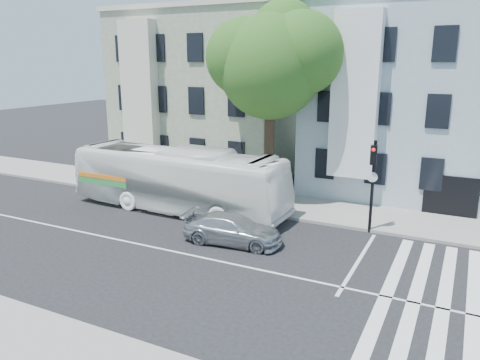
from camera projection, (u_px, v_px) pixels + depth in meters
The scene contains 10 objects.
ground at pixel (188, 255), 19.43m from camera, with size 120.00×120.00×0.00m, color black.
sidewalk_far at pixel (265, 202), 26.34m from camera, with size 80.00×4.00×0.15m, color gray.
sidewalk_near at pixel (25, 360), 12.48m from camera, with size 80.00×4.00×0.15m, color gray.
building_left at pixel (216, 94), 34.10m from camera, with size 12.00×10.00×11.00m, color gray.
building_right at pixel (420, 101), 28.03m from camera, with size 12.00×10.00×11.00m, color #96A9B2.
street_tree at pixel (273, 61), 25.04m from camera, with size 7.30×5.90×11.10m.
bus at pixel (178, 179), 24.81m from camera, with size 12.27×2.87×3.42m, color white.
sedan at pixel (233, 229), 20.52m from camera, with size 4.42×1.80×1.28m, color #B3B6BB.
hedge at pixel (211, 195), 26.27m from camera, with size 8.50×0.84×0.70m, color #2F601F, non-canonical shape.
traffic_signal at pixel (373, 174), 21.19m from camera, with size 0.46×0.54×4.37m.
Camera 1 is at (10.02, -15.18, 7.81)m, focal length 35.00 mm.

